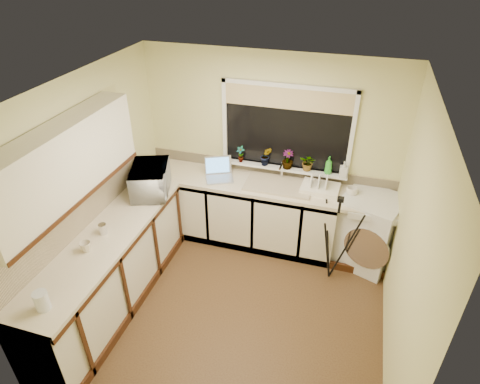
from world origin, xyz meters
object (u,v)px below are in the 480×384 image
object	(u,v)px
washing_machine	(368,230)
cup_back	(352,191)
kettle	(141,192)
microwave	(151,180)
glass_jug	(42,301)
plant_d	(308,162)
laptop	(219,172)
plant_c	(288,160)
dish_rack	(320,189)
plant_a	(241,154)
cup_left	(86,247)
soap_bottle_green	(329,165)
plant_b	(266,156)
soap_bottle_clear	(344,169)
tripod	(334,239)
steel_jar	(103,229)

from	to	relation	value
washing_machine	cup_back	world-z (taller)	cup_back
washing_machine	kettle	size ratio (longest dim) A/B	4.57
microwave	cup_back	world-z (taller)	microwave
glass_jug	plant_d	size ratio (longest dim) A/B	0.80
laptop	plant_c	distance (m)	0.88
dish_rack	plant_c	xyz separation A→B (m)	(-0.45, 0.18, 0.24)
plant_a	microwave	bearing A→B (deg)	-138.50
laptop	kettle	distance (m)	1.02
plant_c	plant_d	world-z (taller)	plant_c
dish_rack	cup_left	xyz separation A→B (m)	(-2.04, -1.77, 0.02)
laptop	soap_bottle_green	xyz separation A→B (m)	(1.33, 0.22, 0.20)
washing_machine	plant_c	world-z (taller)	plant_c
laptop	plant_b	bearing A→B (deg)	-3.97
microwave	soap_bottle_clear	world-z (taller)	soap_bottle_clear
microwave	soap_bottle_green	bearing A→B (deg)	-88.38
dish_rack	soap_bottle_green	distance (m)	0.30
plant_d	dish_rack	bearing A→B (deg)	-46.04
dish_rack	plant_a	size ratio (longest dim) A/B	2.08
tripod	microwave	distance (m)	2.25
plant_d	soap_bottle_clear	world-z (taller)	plant_d
kettle	plant_d	bearing A→B (deg)	29.18
plant_c	dish_rack	bearing A→B (deg)	-21.83
tripod	soap_bottle_clear	size ratio (longest dim) A/B	5.81
washing_machine	microwave	xyz separation A→B (m)	(-2.56, -0.57, 0.61)
soap_bottle_green	cup_back	xyz separation A→B (m)	(0.31, -0.18, -0.21)
kettle	soap_bottle_green	bearing A→B (deg)	25.84
plant_b	cup_left	bearing A→B (deg)	-124.13
plant_b	soap_bottle_green	distance (m)	0.78
cup_back	soap_bottle_green	bearing A→B (deg)	150.73
soap_bottle_green	cup_back	world-z (taller)	soap_bottle_green
plant_b	glass_jug	bearing A→B (deg)	-114.66
plant_c	cup_left	distance (m)	2.53
laptop	soap_bottle_clear	size ratio (longest dim) A/B	2.20
kettle	plant_c	size ratio (longest dim) A/B	0.84
tripod	soap_bottle_clear	bearing A→B (deg)	87.64
kettle	soap_bottle_green	distance (m)	2.25
kettle	plant_c	distance (m)	1.81
plant_b	cup_left	size ratio (longest dim) A/B	2.23
laptop	cup_left	bearing A→B (deg)	-138.67
kettle	soap_bottle_clear	xyz separation A→B (m)	(2.20, 0.96, 0.15)
microwave	plant_b	world-z (taller)	plant_b
steel_jar	dish_rack	bearing A→B (deg)	35.86
washing_machine	cup_back	xyz separation A→B (m)	(-0.26, 0.04, 0.49)
dish_rack	glass_jug	size ratio (longest dim) A/B	2.56
laptop	plant_c	size ratio (longest dim) A/B	1.78
kettle	plant_a	world-z (taller)	plant_a
dish_rack	plant_a	distance (m)	1.09
tripod	steel_jar	xyz separation A→B (m)	(-2.30, -1.01, 0.39)
glass_jug	microwave	xyz separation A→B (m)	(0.02, 1.90, 0.08)
kettle	microwave	distance (m)	0.20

